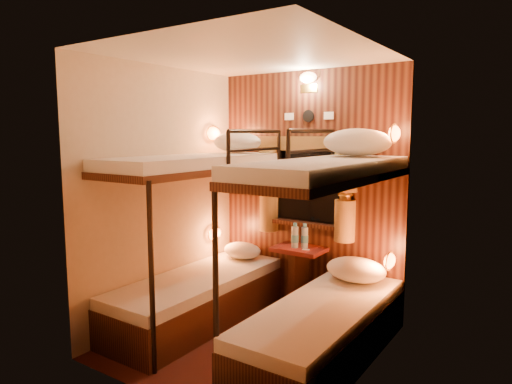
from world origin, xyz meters
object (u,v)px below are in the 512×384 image
Objects in this scene: bottle_left at (295,237)px; bottle_right at (305,238)px; bunk_left at (198,265)px; bunk_right at (324,291)px; table at (299,270)px.

bottle_right is at bearing 26.04° from bottle_left.
bunk_left and bunk_right have the same top height.
bunk_left is 7.51× the size of bottle_left.
bottle_left is at bearing -122.89° from table.
bottle_left is 1.02× the size of bottle_right.
bunk_right is at bearing 0.00° from bunk_left.
bunk_right is at bearing -53.25° from bottle_right.
bunk_right is at bearing -47.85° from bottle_left.
table is (-0.65, 0.78, -0.14)m from bunk_right.
table is (0.65, 0.78, -0.14)m from bunk_left.
bunk_right reaches higher than bottle_left.
bottle_right is at bearing 47.90° from bunk_left.
bunk_left is 1.02m from table.
bottle_right is (0.71, 0.79, 0.20)m from bunk_left.
bottle_left is at bearing -153.96° from bottle_right.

